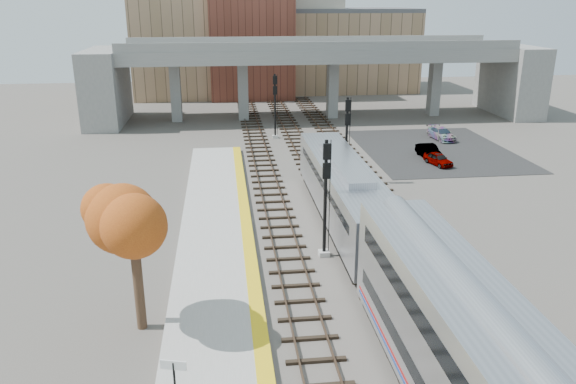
{
  "coord_description": "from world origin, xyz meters",
  "views": [
    {
      "loc": [
        -6.61,
        -23.17,
        14.0
      ],
      "look_at": [
        -2.68,
        9.93,
        2.5
      ],
      "focal_mm": 35.0,
      "sensor_mm": 36.0,
      "label": 1
    }
  ],
  "objects_px": {
    "signal_mast_near": "(325,201)",
    "tree": "(132,215)",
    "signal_mast_far": "(275,108)",
    "signal_mast_mid": "(346,142)",
    "car_c": "(441,134)",
    "car_b": "(429,151)",
    "car_a": "(438,159)",
    "locomotive": "(344,191)"
  },
  "relations": [
    {
      "from": "locomotive",
      "to": "car_a",
      "type": "xyz_separation_m",
      "value": [
        11.26,
        12.45,
        -1.7
      ]
    },
    {
      "from": "signal_mast_far",
      "to": "tree",
      "type": "relative_size",
      "value": 0.92
    },
    {
      "from": "tree",
      "to": "car_b",
      "type": "xyz_separation_m",
      "value": [
        22.79,
        25.77,
        -4.77
      ]
    },
    {
      "from": "signal_mast_far",
      "to": "car_b",
      "type": "xyz_separation_m",
      "value": [
        13.34,
        -9.57,
        -2.61
      ]
    },
    {
      "from": "tree",
      "to": "car_a",
      "type": "bearing_deg",
      "value": 45.8
    },
    {
      "from": "car_a",
      "to": "signal_mast_far",
      "type": "bearing_deg",
      "value": 122.97
    },
    {
      "from": "car_a",
      "to": "car_c",
      "type": "height_order",
      "value": "car_c"
    },
    {
      "from": "locomotive",
      "to": "signal_mast_near",
      "type": "bearing_deg",
      "value": -114.07
    },
    {
      "from": "signal_mast_near",
      "to": "tree",
      "type": "distance_m",
      "value": 11.54
    },
    {
      "from": "locomotive",
      "to": "signal_mast_mid",
      "type": "distance_m",
      "value": 8.81
    },
    {
      "from": "car_b",
      "to": "signal_mast_far",
      "type": "bearing_deg",
      "value": 142.45
    },
    {
      "from": "signal_mast_mid",
      "to": "car_c",
      "type": "xyz_separation_m",
      "value": [
        13.11,
        13.11,
        -2.72
      ]
    },
    {
      "from": "signal_mast_far",
      "to": "car_a",
      "type": "height_order",
      "value": "signal_mast_far"
    },
    {
      "from": "signal_mast_far",
      "to": "car_b",
      "type": "bearing_deg",
      "value": -35.66
    },
    {
      "from": "tree",
      "to": "car_a",
      "type": "relative_size",
      "value": 2.31
    },
    {
      "from": "locomotive",
      "to": "car_b",
      "type": "bearing_deg",
      "value": 52.73
    },
    {
      "from": "locomotive",
      "to": "car_c",
      "type": "xyz_separation_m",
      "value": [
        15.11,
        21.62,
        -1.63
      ]
    },
    {
      "from": "signal_mast_near",
      "to": "signal_mast_far",
      "type": "bearing_deg",
      "value": 90.0
    },
    {
      "from": "car_a",
      "to": "signal_mast_mid",
      "type": "bearing_deg",
      "value": -172.28
    },
    {
      "from": "signal_mast_far",
      "to": "car_c",
      "type": "xyz_separation_m",
      "value": [
        17.21,
        -2.73,
        -2.62
      ]
    },
    {
      "from": "signal_mast_far",
      "to": "tree",
      "type": "height_order",
      "value": "tree"
    },
    {
      "from": "locomotive",
      "to": "signal_mast_far",
      "type": "relative_size",
      "value": 2.84
    },
    {
      "from": "car_b",
      "to": "car_c",
      "type": "distance_m",
      "value": 7.86
    },
    {
      "from": "tree",
      "to": "signal_mast_near",
      "type": "bearing_deg",
      "value": 33.71
    },
    {
      "from": "signal_mast_near",
      "to": "signal_mast_far",
      "type": "distance_m",
      "value": 29.05
    },
    {
      "from": "car_a",
      "to": "tree",
      "type": "bearing_deg",
      "value": -149.53
    },
    {
      "from": "signal_mast_mid",
      "to": "signal_mast_far",
      "type": "xyz_separation_m",
      "value": [
        -4.1,
        15.84,
        -0.1
      ]
    },
    {
      "from": "signal_mast_mid",
      "to": "signal_mast_near",
      "type": "bearing_deg",
      "value": -107.24
    },
    {
      "from": "signal_mast_mid",
      "to": "car_b",
      "type": "relative_size",
      "value": 1.82
    },
    {
      "from": "signal_mast_far",
      "to": "car_c",
      "type": "distance_m",
      "value": 17.63
    },
    {
      "from": "locomotive",
      "to": "car_a",
      "type": "height_order",
      "value": "locomotive"
    },
    {
      "from": "signal_mast_near",
      "to": "car_c",
      "type": "xyz_separation_m",
      "value": [
        17.21,
        26.32,
        -2.71
      ]
    },
    {
      "from": "signal_mast_far",
      "to": "car_b",
      "type": "height_order",
      "value": "signal_mast_far"
    },
    {
      "from": "car_b",
      "to": "car_c",
      "type": "relative_size",
      "value": 0.9
    },
    {
      "from": "tree",
      "to": "car_b",
      "type": "bearing_deg",
      "value": 48.52
    },
    {
      "from": "signal_mast_near",
      "to": "tree",
      "type": "relative_size",
      "value": 0.93
    },
    {
      "from": "locomotive",
      "to": "car_a",
      "type": "relative_size",
      "value": 6.02
    },
    {
      "from": "signal_mast_mid",
      "to": "car_a",
      "type": "distance_m",
      "value": 10.44
    },
    {
      "from": "signal_mast_mid",
      "to": "car_a",
      "type": "height_order",
      "value": "signal_mast_mid"
    },
    {
      "from": "locomotive",
      "to": "car_b",
      "type": "distance_m",
      "value": 18.63
    },
    {
      "from": "signal_mast_near",
      "to": "signal_mast_mid",
      "type": "bearing_deg",
      "value": 72.76
    },
    {
      "from": "signal_mast_near",
      "to": "tree",
      "type": "xyz_separation_m",
      "value": [
        -9.45,
        -6.3,
        2.08
      ]
    }
  ]
}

